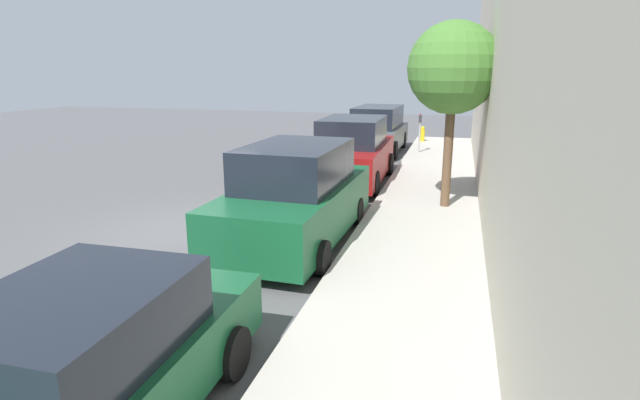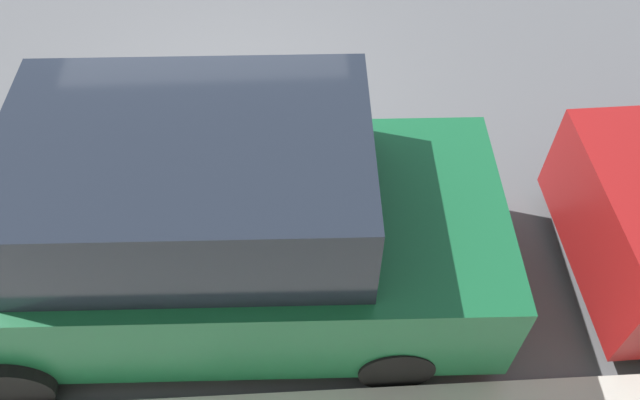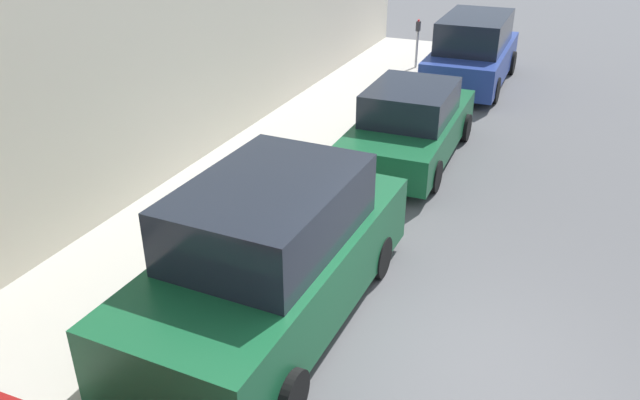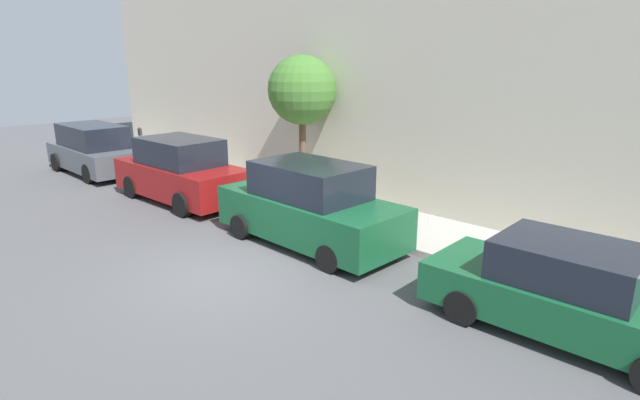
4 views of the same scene
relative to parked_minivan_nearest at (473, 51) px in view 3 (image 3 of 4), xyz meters
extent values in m
plane|color=#515154|center=(-2.19, 11.82, -0.92)|extent=(60.00, 60.00, 0.00)
cube|color=#B2ADA3|center=(2.58, 11.82, -0.85)|extent=(2.54, 32.00, 0.15)
cube|color=navy|center=(0.00, 0.00, -0.28)|extent=(1.98, 4.93, 0.84)
cube|color=black|center=(0.00, 0.00, 0.56)|extent=(1.72, 3.13, 0.84)
cylinder|color=black|center=(-0.90, 1.52, -0.58)|extent=(0.22, 0.67, 0.67)
cylinder|color=black|center=(0.90, 1.52, -0.58)|extent=(0.22, 0.67, 0.67)
cylinder|color=black|center=(-0.90, -1.52, -0.58)|extent=(0.22, 0.67, 0.67)
cylinder|color=black|center=(0.90, -1.52, -0.58)|extent=(0.22, 0.67, 0.67)
cube|color=#14512D|center=(0.12, 5.88, -0.36)|extent=(1.87, 4.53, 0.68)
cube|color=black|center=(0.12, 5.98, 0.30)|extent=(1.62, 2.13, 0.64)
cylinder|color=black|center=(-0.73, 7.28, -0.62)|extent=(0.22, 0.60, 0.60)
cylinder|color=black|center=(0.97, 7.28, -0.62)|extent=(0.22, 0.60, 0.60)
cylinder|color=black|center=(-0.73, 4.49, -0.62)|extent=(0.22, 0.60, 0.60)
cylinder|color=black|center=(0.97, 4.49, -0.62)|extent=(0.22, 0.60, 0.60)
cube|color=#14512D|center=(0.23, 11.82, -0.22)|extent=(2.10, 4.85, 0.96)
cube|color=black|center=(0.23, 11.82, 0.66)|extent=(1.80, 2.65, 0.80)
cylinder|color=black|center=(-0.70, 13.30, -0.61)|extent=(0.22, 0.61, 0.61)
cylinder|color=black|center=(1.16, 13.30, -0.61)|extent=(0.22, 0.61, 0.61)
cylinder|color=black|center=(-0.70, 10.33, -0.61)|extent=(0.22, 0.61, 0.61)
cylinder|color=black|center=(1.16, 10.33, -0.61)|extent=(0.22, 0.61, 0.61)
cylinder|color=#ADADB2|center=(1.76, -0.57, -0.23)|extent=(0.07, 0.07, 1.08)
cube|color=#2D2D33|center=(1.76, -0.57, 0.45)|extent=(0.11, 0.15, 0.28)
cube|color=red|center=(1.76, -0.57, 0.61)|extent=(0.04, 0.09, 0.05)
camera|label=1|loc=(3.25, 2.75, 2.47)|focal=28.00mm
camera|label=2|loc=(3.25, 12.59, 4.06)|focal=35.00mm
camera|label=3|loc=(-2.93, 17.67, 4.17)|focal=35.00mm
camera|label=4|loc=(-7.88, 3.82, 3.38)|focal=28.00mm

